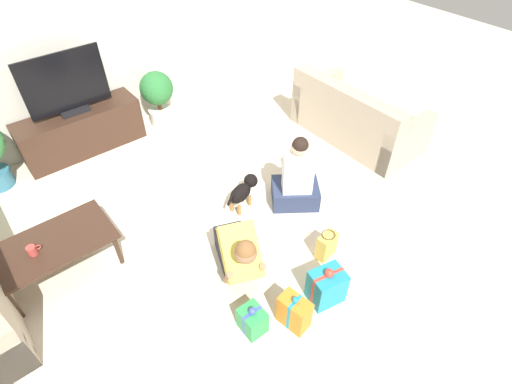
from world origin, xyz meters
TOP-DOWN VIEW (x-y plane):
  - ground_plane at (0.00, 0.00)m, footprint 16.00×16.00m
  - wall_back at (0.00, 2.63)m, footprint 8.40×0.06m
  - sofa_right at (2.40, 0.28)m, footprint 0.88×1.72m
  - coffee_table at (-1.54, 0.52)m, footprint 1.07×0.62m
  - tv_console at (-0.59, 2.33)m, footprint 1.52×0.46m
  - tv at (-0.59, 2.33)m, footprint 0.99×0.20m
  - potted_plant_back_right at (0.52, 2.28)m, footprint 0.46×0.46m
  - person_kneeling at (-0.24, -0.58)m, footprint 0.58×0.83m
  - person_sitting at (0.87, -0.19)m, footprint 0.66×0.63m
  - dog at (0.39, 0.15)m, footprint 0.51×0.25m
  - gift_box_a at (-0.18, -1.29)m, footprint 0.21×0.29m
  - gift_box_b at (-0.49, -1.11)m, footprint 0.19×0.22m
  - gift_box_c at (0.22, -1.29)m, footprint 0.34×0.29m
  - gift_bag_a at (0.58, -0.95)m, footprint 0.22×0.15m
  - mug at (-1.70, 0.49)m, footprint 0.12×0.08m

SIDE VIEW (x-z plane):
  - ground_plane at x=0.00m, z-range 0.00..0.00m
  - gift_box_b at x=-0.49m, z-range -0.03..0.28m
  - gift_bag_a at x=0.58m, z-range -0.01..0.31m
  - gift_box_a at x=-0.18m, z-range -0.03..0.36m
  - gift_box_c at x=0.22m, z-range -0.03..0.39m
  - dog at x=0.39m, z-range 0.05..0.40m
  - tv_console at x=-0.59m, z-range 0.00..0.57m
  - sofa_right at x=2.40m, z-range -0.12..0.71m
  - person_sitting at x=0.87m, z-range -0.13..0.79m
  - person_kneeling at x=-0.24m, z-range -0.05..0.73m
  - coffee_table at x=-1.54m, z-range 0.17..0.59m
  - potted_plant_back_right at x=0.52m, z-range 0.07..0.84m
  - mug at x=-1.70m, z-range 0.42..0.51m
  - tv at x=-0.59m, z-range 0.53..1.29m
  - wall_back at x=0.00m, z-range 0.00..2.60m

